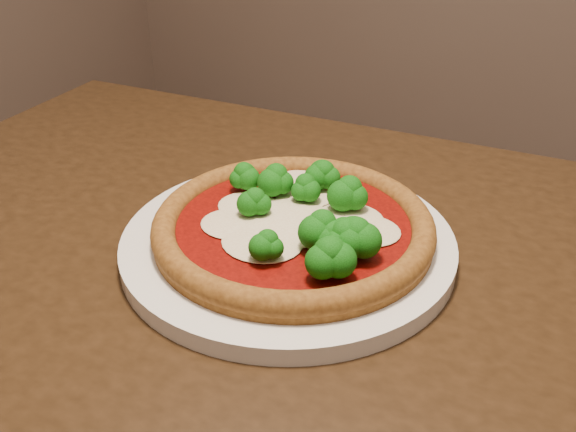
% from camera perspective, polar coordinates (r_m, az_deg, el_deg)
% --- Properties ---
extents(dining_table, '(1.13, 0.89, 0.75)m').
position_cam_1_polar(dining_table, '(0.64, -1.00, -14.82)').
color(dining_table, black).
rests_on(dining_table, floor).
extents(plate, '(0.33, 0.33, 0.02)m').
position_cam_1_polar(plate, '(0.63, 0.00, -2.41)').
color(plate, white).
rests_on(plate, dining_table).
extents(pizza, '(0.27, 0.27, 0.06)m').
position_cam_1_polar(pizza, '(0.62, 0.84, -0.61)').
color(pizza, brown).
rests_on(pizza, plate).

